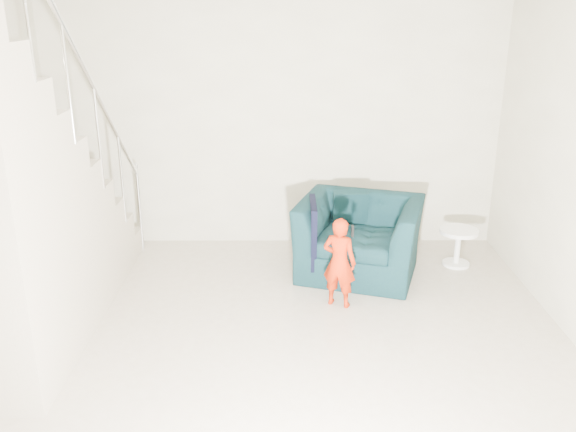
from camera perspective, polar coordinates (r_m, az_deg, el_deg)
The scene contains 9 objects.
floor at distance 4.75m, azimuth -1.83°, elevation -14.64°, with size 5.50×5.50×0.00m, color gray.
back_wall at distance 6.81m, azimuth -1.32°, elevation 8.32°, with size 5.00×5.00×0.00m, color #A7A088.
armchair at distance 6.27m, azimuth 6.70°, elevation -1.98°, with size 1.19×1.04×0.77m, color black.
toddler at distance 5.56m, azimuth 4.82°, elevation -4.35°, with size 0.31×0.20×0.85m, color #A92705.
side_table at distance 6.68m, azimuth 15.63°, elevation -2.28°, with size 0.41×0.41×0.41m.
staircase at distance 5.25m, azimuth -24.14°, elevation -1.37°, with size 1.02×3.03×3.62m.
cushion at distance 6.44m, azimuth 5.86°, elevation 0.90°, with size 0.36×0.10×0.35m, color black.
throw at distance 6.09m, azimuth 2.34°, elevation -1.52°, with size 0.06×0.56×0.63m, color black.
phone at distance 5.42m, azimuth 6.05°, elevation -1.41°, with size 0.02×0.05×0.10m, color black.
Camera 1 is at (0.13, -3.93, 2.65)m, focal length 38.00 mm.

